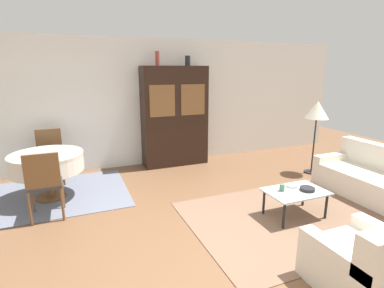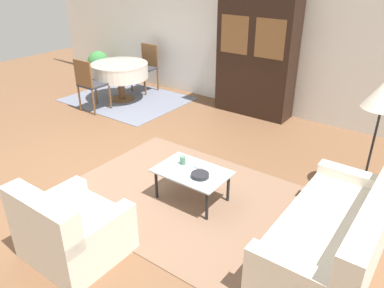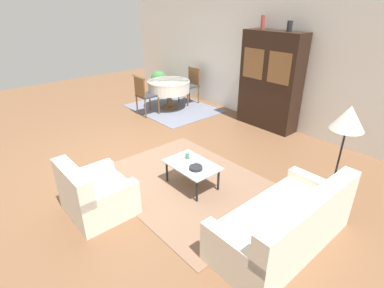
# 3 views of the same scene
# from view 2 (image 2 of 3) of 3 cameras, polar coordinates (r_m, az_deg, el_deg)

# --- Properties ---
(ground_plane) EXTENTS (14.00, 14.00, 0.00)m
(ground_plane) POSITION_cam_2_polar(r_m,az_deg,el_deg) (5.19, -14.70, -4.88)
(ground_plane) COLOR brown
(wall_back) EXTENTS (10.00, 0.06, 2.70)m
(wall_back) POSITION_cam_2_polar(r_m,az_deg,el_deg) (7.37, 6.76, 16.29)
(wall_back) COLOR white
(wall_back) RESTS_ON ground_plane
(area_rug) EXTENTS (2.86, 2.15, 0.01)m
(area_rug) POSITION_cam_2_polar(r_m,az_deg,el_deg) (4.62, -0.92, -8.09)
(area_rug) COLOR brown
(area_rug) RESTS_ON ground_plane
(dining_rug) EXTENTS (2.31, 1.85, 0.01)m
(dining_rug) POSITION_cam_2_polar(r_m,az_deg,el_deg) (7.93, -9.80, 6.73)
(dining_rug) COLOR slate
(dining_rug) RESTS_ON ground_plane
(couch) EXTENTS (0.87, 1.87, 0.83)m
(couch) POSITION_cam_2_polar(r_m,az_deg,el_deg) (3.87, 21.28, -12.74)
(couch) COLOR silver
(couch) RESTS_ON ground_plane
(armchair) EXTENTS (0.88, 0.81, 0.80)m
(armchair) POSITION_cam_2_polar(r_m,az_deg,el_deg) (3.84, -18.05, -12.42)
(armchair) COLOR silver
(armchair) RESTS_ON ground_plane
(coffee_table) EXTENTS (0.85, 0.57, 0.39)m
(coffee_table) POSITION_cam_2_polar(r_m,az_deg,el_deg) (4.40, 0.00, -4.58)
(coffee_table) COLOR black
(coffee_table) RESTS_ON area_rug
(display_cabinet) EXTENTS (1.40, 0.46, 2.13)m
(display_cabinet) POSITION_cam_2_polar(r_m,az_deg,el_deg) (6.92, 9.77, 13.04)
(display_cabinet) COLOR black
(display_cabinet) RESTS_ON ground_plane
(dining_table) EXTENTS (1.12, 1.12, 0.75)m
(dining_table) POSITION_cam_2_polar(r_m,az_deg,el_deg) (7.76, -10.93, 10.88)
(dining_table) COLOR brown
(dining_table) RESTS_ON dining_rug
(dining_chair_near) EXTENTS (0.44, 0.44, 0.99)m
(dining_chair_near) POSITION_cam_2_polar(r_m,az_deg,el_deg) (7.28, -15.39, 9.14)
(dining_chair_near) COLOR brown
(dining_chair_near) RESTS_ON dining_rug
(dining_chair_far) EXTENTS (0.44, 0.44, 0.99)m
(dining_chair_far) POSITION_cam_2_polar(r_m,az_deg,el_deg) (8.30, -6.95, 11.93)
(dining_chair_far) COLOR brown
(dining_chair_far) RESTS_ON dining_rug
(floor_lamp) EXTENTS (0.45, 0.45, 1.47)m
(floor_lamp) POSITION_cam_2_polar(r_m,az_deg,el_deg) (4.66, 27.22, 6.37)
(floor_lamp) COLOR black
(floor_lamp) RESTS_ON ground_plane
(cup) EXTENTS (0.07, 0.07, 0.10)m
(cup) POSITION_cam_2_polar(r_m,az_deg,el_deg) (4.50, -1.42, -2.49)
(cup) COLOR #4C7A60
(cup) RESTS_ON coffee_table
(bowl) EXTENTS (0.21, 0.21, 0.05)m
(bowl) POSITION_cam_2_polar(r_m,az_deg,el_deg) (4.25, 1.22, -4.78)
(bowl) COLOR #232328
(bowl) RESTS_ON coffee_table
(bowl_small) EXTENTS (0.14, 0.14, 0.04)m
(bowl_small) POSITION_cam_2_polar(r_m,az_deg,el_deg) (4.43, 1.40, -3.41)
(bowl_small) COLOR white
(bowl_small) RESTS_ON coffee_table
(potted_plant) EXTENTS (0.50, 0.50, 0.70)m
(potted_plant) POSITION_cam_2_polar(r_m,az_deg,el_deg) (9.28, -14.03, 11.83)
(potted_plant) COLOR #4C4C51
(potted_plant) RESTS_ON ground_plane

